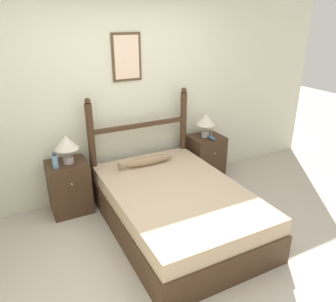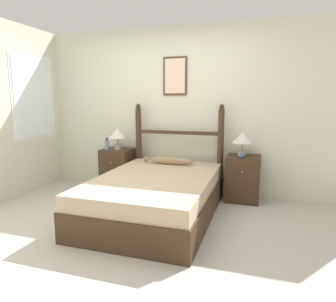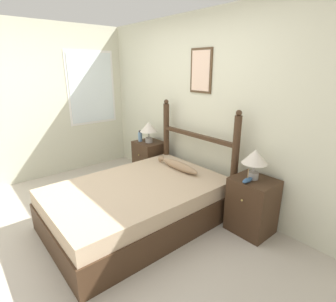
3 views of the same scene
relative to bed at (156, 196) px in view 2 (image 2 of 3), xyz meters
name	(u,v)px [view 2 (image 2 of 3)]	position (x,y,z in m)	size (l,w,h in m)	color
ground_plane	(126,231)	(-0.15, -0.55, -0.25)	(16.00, 16.00, 0.00)	#B7AD9E
wall_back	(172,110)	(-0.15, 1.18, 1.03)	(6.40, 0.08, 2.55)	beige
bed	(156,196)	(0.00, 0.00, 0.00)	(1.40, 2.09, 0.51)	#3D2819
headboard	(178,147)	(0.00, 1.00, 0.47)	(1.40, 0.09, 1.38)	#3D2819
nightstand_left	(118,169)	(-1.00, 0.91, 0.08)	(0.47, 0.44, 0.66)	#3D2819
nightstand_right	(243,178)	(1.00, 0.91, 0.08)	(0.47, 0.44, 0.66)	#3D2819
table_lamp_left	(118,134)	(-0.97, 0.89, 0.65)	(0.28, 0.28, 0.34)	gray
table_lamp_right	(242,139)	(0.97, 0.91, 0.65)	(0.28, 0.28, 0.34)	gray
bottle	(107,144)	(-1.13, 0.82, 0.49)	(0.07, 0.07, 0.19)	#668CB2
model_boat	(242,156)	(0.99, 0.78, 0.43)	(0.06, 0.17, 0.16)	#335684
fish_pillow	(169,160)	(-0.05, 0.70, 0.32)	(0.74, 0.12, 0.12)	#997A5B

